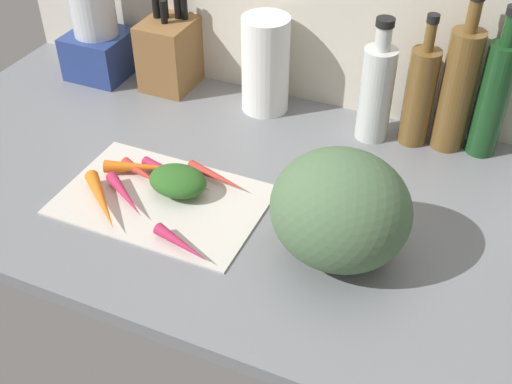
{
  "coord_description": "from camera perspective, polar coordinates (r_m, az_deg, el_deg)",
  "views": [
    {
      "loc": [
        37.79,
        -93.7,
        81.04
      ],
      "look_at": [
        1.96,
        -12.34,
        9.65
      ],
      "focal_mm": 44.97,
      "sensor_mm": 36.0,
      "label": 1
    }
  ],
  "objects": [
    {
      "name": "knife_block",
      "position": [
        1.64,
        -7.51,
        12.34
      ],
      "size": [
        11.71,
        16.08,
        22.53
      ],
      "color": "brown",
      "rests_on": "ground_plane"
    },
    {
      "name": "carrot_6",
      "position": [
        1.28,
        -11.53,
        -0.31
      ],
      "size": [
        13.36,
        10.16,
        2.41
      ],
      "primitive_type": "cone",
      "rotation": [
        0.0,
        1.57,
        -0.6
      ],
      "color": "#B2264C",
      "rests_on": "cutting_board"
    },
    {
      "name": "ground_plane",
      "position": [
        1.3,
        1.4,
        -0.5
      ],
      "size": [
        170.0,
        80.0,
        3.0
      ],
      "primitive_type": "cube",
      "color": "slate"
    },
    {
      "name": "bottle_3",
      "position": [
        1.43,
        20.37,
        8.02
      ],
      "size": [
        6.51,
        6.51,
        32.92
      ],
      "color": "#19421E",
      "rests_on": "ground_plane"
    },
    {
      "name": "carrot_0",
      "position": [
        1.27,
        -13.54,
        -0.79
      ],
      "size": [
        15.11,
        13.98,
        2.83
      ],
      "primitive_type": "cone",
      "rotation": [
        0.0,
        1.57,
        -0.73
      ],
      "color": "orange",
      "rests_on": "cutting_board"
    },
    {
      "name": "cutting_board",
      "position": [
        1.28,
        -8.34,
        -0.63
      ],
      "size": [
        40.14,
        26.51,
        0.8
      ],
      "primitive_type": "cube",
      "color": "beige",
      "rests_on": "ground_plane"
    },
    {
      "name": "carrot_3",
      "position": [
        1.3,
        -3.51,
        1.35
      ],
      "size": [
        14.13,
        5.28,
        2.33
      ],
      "primitive_type": "cone",
      "rotation": [
        0.0,
        1.57,
        -0.22
      ],
      "color": "red",
      "rests_on": "cutting_board"
    },
    {
      "name": "paper_towel_roll",
      "position": [
        1.51,
        0.84,
        11.26
      ],
      "size": [
        11.1,
        11.1,
        22.92
      ],
      "primitive_type": "cylinder",
      "color": "white",
      "rests_on": "ground_plane"
    },
    {
      "name": "carrot_2",
      "position": [
        1.33,
        -10.17,
        1.72
      ],
      "size": [
        10.82,
        5.63,
        2.32
      ],
      "primitive_type": "cone",
      "rotation": [
        0.0,
        1.57,
        -0.33
      ],
      "color": "red",
      "rests_on": "cutting_board"
    },
    {
      "name": "carrot_4",
      "position": [
        1.16,
        -6.58,
        -4.66
      ],
      "size": [
        13.06,
        6.21,
        2.36
      ],
      "primitive_type": "cone",
      "rotation": [
        0.0,
        1.57,
        -0.31
      ],
      "color": "#B2264C",
      "rests_on": "cutting_board"
    },
    {
      "name": "winter_squash",
      "position": [
        1.1,
        7.51,
        -1.59
      ],
      "size": [
        24.41,
        22.25,
        21.27
      ],
      "primitive_type": "ellipsoid",
      "color": "#4C6B47",
      "rests_on": "ground_plane"
    },
    {
      "name": "bottle_0",
      "position": [
        1.42,
        10.66,
        8.86
      ],
      "size": [
        7.28,
        7.28,
        28.07
      ],
      "color": "silver",
      "rests_on": "ground_plane"
    },
    {
      "name": "bottle_1",
      "position": [
        1.43,
        14.33,
        8.37
      ],
      "size": [
        6.39,
        6.39,
        29.66
      ],
      "color": "brown",
      "rests_on": "ground_plane"
    },
    {
      "name": "carrot_greens_pile",
      "position": [
        1.28,
        -6.96,
        0.99
      ],
      "size": [
        11.96,
        9.2,
        5.06
      ],
      "primitive_type": "ellipsoid",
      "color": "#2D6023",
      "rests_on": "cutting_board"
    },
    {
      "name": "carrot_5",
      "position": [
        1.32,
        -7.02,
        1.45
      ],
      "size": [
        17.86,
        5.56,
        2.14
      ],
      "primitive_type": "cone",
      "rotation": [
        0.0,
        1.57,
        -0.2
      ],
      "color": "#B2264C",
      "rests_on": "cutting_board"
    },
    {
      "name": "carrot_1",
      "position": [
        1.34,
        -9.95,
        2.18
      ],
      "size": [
        16.21,
        8.55,
        2.71
      ],
      "primitive_type": "cone",
      "rotation": [
        0.0,
        1.57,
        0.38
      ],
      "color": "orange",
      "rests_on": "cutting_board"
    },
    {
      "name": "blender_appliance",
      "position": [
        1.71,
        -13.99,
        13.56
      ],
      "size": [
        14.74,
        14.74,
        26.57
      ],
      "color": "navy",
      "rests_on": "ground_plane"
    },
    {
      "name": "bottle_2",
      "position": [
        1.42,
        17.47,
        8.78
      ],
      "size": [
        7.07,
        7.07,
        35.04
      ],
      "color": "brown",
      "rests_on": "ground_plane"
    }
  ]
}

